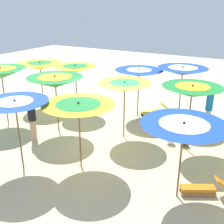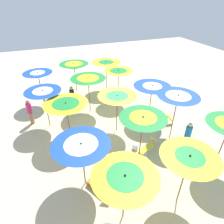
% 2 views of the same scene
% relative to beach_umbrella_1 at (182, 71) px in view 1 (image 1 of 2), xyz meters
% --- Properties ---
extents(ground, '(40.38, 40.38, 0.04)m').
position_rel_beach_umbrella_1_xyz_m(ground, '(1.69, 3.16, -2.31)').
color(ground, beige).
extents(beach_umbrella_1, '(2.15, 2.15, 2.52)m').
position_rel_beach_umbrella_1_xyz_m(beach_umbrella_1, '(0.00, 0.00, 0.00)').
color(beach_umbrella_1, brown).
rests_on(beach_umbrella_1, ground).
extents(beach_umbrella_2, '(2.19, 2.19, 2.29)m').
position_rel_beach_umbrella_1_xyz_m(beach_umbrella_2, '(1.88, 0.36, -0.22)').
color(beach_umbrella_2, brown).
rests_on(beach_umbrella_2, ground).
extents(beach_umbrella_3, '(1.98, 1.98, 2.36)m').
position_rel_beach_umbrella_1_xyz_m(beach_umbrella_3, '(4.71, 1.36, -0.15)').
color(beach_umbrella_3, brown).
rests_on(beach_umbrella_3, ground).
extents(beach_umbrella_4, '(2.20, 2.20, 2.35)m').
position_rel_beach_umbrella_1_xyz_m(beach_umbrella_4, '(6.75, 1.55, -0.19)').
color(beach_umbrella_4, brown).
rests_on(beach_umbrella_4, ground).
extents(beach_umbrella_6, '(2.06, 2.06, 2.47)m').
position_rel_beach_umbrella_1_xyz_m(beach_umbrella_6, '(-1.05, 2.54, -0.07)').
color(beach_umbrella_6, brown).
rests_on(beach_umbrella_6, ground).
extents(beach_umbrella_7, '(2.05, 2.05, 2.32)m').
position_rel_beach_umbrella_1_xyz_m(beach_umbrella_7, '(1.42, 2.75, -0.21)').
color(beach_umbrella_7, brown).
rests_on(beach_umbrella_7, ground).
extents(beach_umbrella_8, '(2.19, 2.19, 2.42)m').
position_rel_beach_umbrella_1_xyz_m(beach_umbrella_8, '(3.99, 3.66, -0.14)').
color(beach_umbrella_8, brown).
rests_on(beach_umbrella_8, ground).
extents(beach_umbrella_9, '(2.08, 2.08, 2.55)m').
position_rel_beach_umbrella_1_xyz_m(beach_umbrella_9, '(6.60, 4.04, -0.01)').
color(beach_umbrella_9, brown).
rests_on(beach_umbrella_9, ground).
extents(beach_umbrella_11, '(2.21, 2.21, 2.26)m').
position_rel_beach_umbrella_1_xyz_m(beach_umbrella_11, '(-1.56, 5.33, -0.28)').
color(beach_umbrella_11, brown).
rests_on(beach_umbrella_11, ground).
extents(beach_umbrella_12, '(2.23, 2.23, 2.26)m').
position_rel_beach_umbrella_1_xyz_m(beach_umbrella_12, '(1.63, 5.40, -0.26)').
color(beach_umbrella_12, brown).
rests_on(beach_umbrella_12, ground).
extents(beach_umbrella_13, '(2.00, 2.00, 2.37)m').
position_rel_beach_umbrella_1_xyz_m(beach_umbrella_13, '(3.23, 6.39, -0.14)').
color(beach_umbrella_13, brown).
rests_on(beach_umbrella_13, ground).
extents(lounger_0, '(0.85, 1.30, 0.61)m').
position_rel_beach_umbrella_1_xyz_m(lounger_0, '(-0.73, 1.92, -2.10)').
color(lounger_0, silver).
rests_on(lounger_0, ground).
extents(lounger_1, '(1.06, 1.28, 0.60)m').
position_rel_beach_umbrella_1_xyz_m(lounger_1, '(1.25, -0.06, -2.09)').
color(lounger_1, olive).
rests_on(lounger_1, ground).
extents(lounger_2, '(1.28, 0.89, 0.53)m').
position_rel_beach_umbrella_1_xyz_m(lounger_2, '(-2.11, 4.92, -2.10)').
color(lounger_2, olive).
rests_on(lounger_2, ground).
extents(beachgoer_1, '(0.30, 0.30, 1.80)m').
position_rel_beach_umbrella_1_xyz_m(beachgoer_1, '(4.36, 4.71, -1.35)').
color(beachgoer_1, '#D8A87F').
rests_on(beachgoer_1, ground).
extents(beachgoer_2, '(0.30, 0.30, 1.65)m').
position_rel_beach_umbrella_1_xyz_m(beachgoer_2, '(-1.30, 0.07, -1.44)').
color(beachgoer_2, beige).
rests_on(beachgoer_2, ground).
extents(beach_ball, '(0.33, 0.33, 0.33)m').
position_rel_beach_umbrella_1_xyz_m(beach_ball, '(-0.42, 2.43, -2.13)').
color(beach_ball, white).
rests_on(beach_ball, ground).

